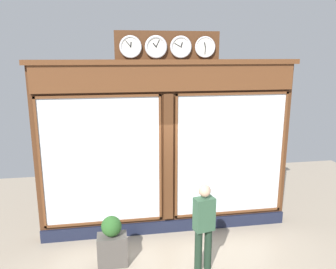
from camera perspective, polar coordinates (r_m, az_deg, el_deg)
The scene contains 4 objects.
shop_facade at distance 7.40m, azimuth -0.16°, elevation -2.21°, with size 5.64×0.42×4.39m.
pedestrian at distance 6.40m, azimuth 6.04°, elevation -14.75°, with size 0.40×0.29×1.69m.
planter_box at distance 6.92m, azimuth -9.33°, elevation -18.56°, with size 0.56×0.36×0.60m, color #4C4742.
planter_shrub at distance 6.67m, azimuth -9.49°, elevation -14.97°, with size 0.38×0.38×0.38m, color #285623.
Camera 1 is at (1.16, 6.90, 3.94)m, focal length 36.27 mm.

